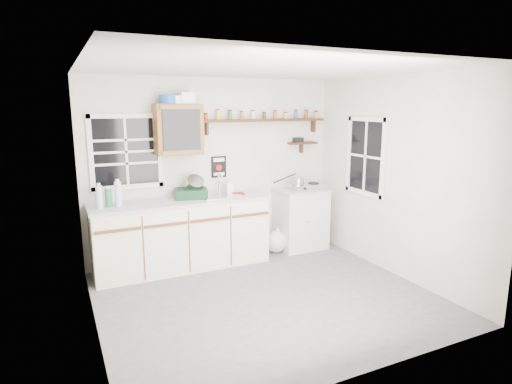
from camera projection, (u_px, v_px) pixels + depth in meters
room at (267, 189)px, 4.59m from camera, size 3.64×3.24×2.54m
main_cabinet at (183, 234)px, 5.65m from camera, size 2.31×0.63×0.92m
right_cabinet at (300, 218)px, 6.45m from camera, size 0.73×0.57×0.91m
sink at (220, 195)px, 5.79m from camera, size 0.52×0.44×0.29m
upper_cabinet at (178, 129)px, 5.52m from camera, size 0.60×0.32×0.65m
upper_cabinet_clutter at (176, 99)px, 5.43m from camera, size 0.45×0.24×0.14m
spice_shelf at (264, 120)px, 6.10m from camera, size 1.91×0.18×0.35m
secondary_shelf at (301, 143)px, 6.44m from camera, size 0.45×0.16×0.24m
warning_sign at (219, 167)px, 6.01m from camera, size 0.22×0.02×0.30m
window_back at (126, 152)px, 5.42m from camera, size 0.93×0.03×0.98m
window_right at (366, 156)px, 5.79m from camera, size 0.03×0.78×1.08m
water_bottles at (110, 196)px, 5.14m from camera, size 0.30×0.14×0.34m
dish_rack at (192, 190)px, 5.67m from camera, size 0.48×0.40×0.31m
soap_bottle at (229, 186)px, 5.95m from camera, size 0.10×0.10×0.21m
rag at (238, 194)px, 5.90m from camera, size 0.18×0.16×0.02m
hotplate at (306, 186)px, 6.36m from camera, size 0.58×0.36×0.08m
saucepan at (297, 181)px, 6.28m from camera, size 0.41×0.28×0.18m
trash_bag at (276, 241)px, 6.25m from camera, size 0.36×0.33×0.41m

